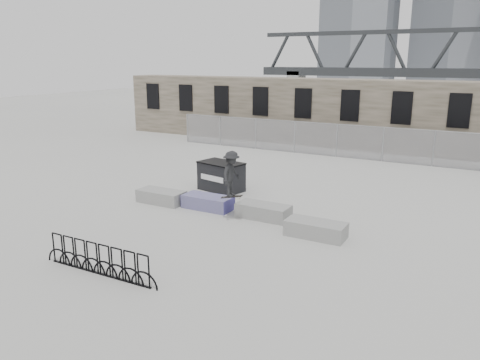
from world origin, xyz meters
name	(u,v)px	position (x,y,z in m)	size (l,w,h in m)	color
ground	(236,214)	(0.00, 0.00, 0.00)	(120.00, 120.00, 0.00)	#B4B4AF
stone_wall	(355,114)	(0.00, 16.24, 2.26)	(36.00, 2.58, 4.50)	brown
chainlink_fence	(337,140)	(0.00, 12.50, 1.04)	(22.06, 0.06, 2.02)	gray
planter_far_left	(161,196)	(-3.43, -0.17, 0.29)	(2.00, 0.90, 0.53)	#989895
planter_center_left	(208,202)	(-1.32, 0.09, 0.29)	(2.00, 0.90, 0.53)	navy
planter_center_right	(263,211)	(1.12, 0.13, 0.29)	(2.00, 0.90, 0.53)	#989895
planter_offset	(316,228)	(3.49, -0.73, 0.29)	(2.00, 0.90, 0.53)	#989895
dumpster	(221,176)	(-2.23, 2.64, 0.66)	(2.20, 1.60, 1.31)	black
bike_rack	(98,260)	(-0.77, -6.32, 0.44)	(4.04, 0.10, 0.90)	black
skateboarder	(231,174)	(0.23, -0.71, 1.78)	(0.81, 1.11, 1.77)	black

